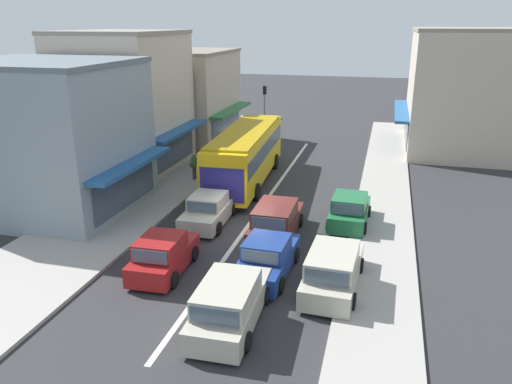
# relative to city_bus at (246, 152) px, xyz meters

# --- Properties ---
(ground_plane) EXTENTS (140.00, 140.00, 0.00)m
(ground_plane) POSITION_rel_city_bus_xyz_m (1.93, -7.07, -1.88)
(ground_plane) COLOR #2D2D30
(lane_centre_line) EXTENTS (0.20, 28.00, 0.01)m
(lane_centre_line) POSITION_rel_city_bus_xyz_m (1.93, -3.07, -1.88)
(lane_centre_line) COLOR silver
(lane_centre_line) RESTS_ON ground
(sidewalk_left) EXTENTS (5.20, 44.00, 0.14)m
(sidewalk_left) POSITION_rel_city_bus_xyz_m (-4.87, -1.07, -1.81)
(sidewalk_left) COLOR #A39E96
(sidewalk_left) RESTS_ON ground
(kerb_right) EXTENTS (2.80, 44.00, 0.12)m
(kerb_right) POSITION_rel_city_bus_xyz_m (8.13, -1.07, -1.82)
(kerb_right) COLOR #A39E96
(kerb_right) RESTS_ON ground
(shopfront_corner_near) EXTENTS (9.07, 7.28, 7.51)m
(shopfront_corner_near) POSITION_rel_city_bus_xyz_m (-8.25, -6.73, 1.87)
(shopfront_corner_near) COLOR #84939E
(shopfront_corner_near) RESTS_ON ground
(shopfront_mid_block) EXTENTS (7.37, 7.68, 8.71)m
(shopfront_mid_block) POSITION_rel_city_bus_xyz_m (-8.25, 1.06, 2.47)
(shopfront_mid_block) COLOR beige
(shopfront_mid_block) RESTS_ON ground
(shopfront_far_end) EXTENTS (9.04, 8.29, 7.15)m
(shopfront_far_end) POSITION_rel_city_bus_xyz_m (-8.24, 9.31, 1.69)
(shopfront_far_end) COLOR #B2A38E
(shopfront_far_end) RESTS_ON ground
(building_right_far) EXTENTS (9.02, 10.93, 8.80)m
(building_right_far) POSITION_rel_city_bus_xyz_m (13.42, 12.37, 2.51)
(building_right_far) COLOR beige
(building_right_far) RESTS_ON ground
(city_bus) EXTENTS (3.17, 10.98, 3.23)m
(city_bus) POSITION_rel_city_bus_xyz_m (0.00, 0.00, 0.00)
(city_bus) COLOR yellow
(city_bus) RESTS_ON ground
(sedan_behind_bus_near) EXTENTS (1.97, 4.24, 1.47)m
(sedan_behind_bus_near) POSITION_rel_city_bus_xyz_m (0.02, -6.60, -1.22)
(sedan_behind_bus_near) COLOR #B7B29E
(sedan_behind_bus_near) RESTS_ON ground
(sedan_adjacent_lane_lead) EXTENTS (2.01, 4.26, 1.47)m
(sedan_adjacent_lane_lead) POSITION_rel_city_bus_xyz_m (3.92, -10.85, -1.22)
(sedan_adjacent_lane_lead) COLOR navy
(sedan_adjacent_lane_lead) RESTS_ON ground
(hatchback_queue_far_back) EXTENTS (1.92, 3.75, 1.54)m
(hatchback_queue_far_back) POSITION_rel_city_bus_xyz_m (0.02, -11.75, -1.17)
(hatchback_queue_far_back) COLOR maroon
(hatchback_queue_far_back) RESTS_ON ground
(wagon_queue_gap_filler) EXTENTS (1.97, 4.52, 1.58)m
(wagon_queue_gap_filler) POSITION_rel_city_bus_xyz_m (3.49, -7.34, -1.14)
(wagon_queue_gap_filler) COLOR #561E19
(wagon_queue_gap_filler) RESTS_ON ground
(wagon_adjacent_lane_trail) EXTENTS (2.03, 4.55, 1.58)m
(wagon_adjacent_lane_trail) POSITION_rel_city_bus_xyz_m (3.56, -14.43, -1.14)
(wagon_adjacent_lane_trail) COLOR #B7B29E
(wagon_adjacent_lane_trail) RESTS_ON ground
(parked_wagon_kerb_front) EXTENTS (2.06, 4.56, 1.58)m
(parked_wagon_kerb_front) POSITION_rel_city_bus_xyz_m (6.49, -11.34, -1.14)
(parked_wagon_kerb_front) COLOR #B7B29E
(parked_wagon_kerb_front) RESTS_ON ground
(parked_hatchback_kerb_second) EXTENTS (1.92, 3.75, 1.54)m
(parked_hatchback_kerb_second) POSITION_rel_city_bus_xyz_m (6.57, -5.11, -1.17)
(parked_hatchback_kerb_second) COLOR #1E6638
(parked_hatchback_kerb_second) RESTS_ON ground
(traffic_light_downstreet) EXTENTS (0.33, 0.24, 4.20)m
(traffic_light_downstreet) POSITION_rel_city_bus_xyz_m (-2.00, 12.77, 0.97)
(traffic_light_downstreet) COLOR gray
(traffic_light_downstreet) RESTS_ON ground
(pedestrian_with_handbag_near) EXTENTS (0.29, 0.66, 1.63)m
(pedestrian_with_handbag_near) POSITION_rel_city_bus_xyz_m (-3.10, -0.57, -0.81)
(pedestrian_with_handbag_near) COLOR #4C4742
(pedestrian_with_handbag_near) RESTS_ON sidewalk_left
(pedestrian_browsing_midblock) EXTENTS (0.29, 0.56, 1.63)m
(pedestrian_browsing_midblock) POSITION_rel_city_bus_xyz_m (-3.01, 4.08, -0.81)
(pedestrian_browsing_midblock) COLOR #232838
(pedestrian_browsing_midblock) RESTS_ON sidewalk_left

